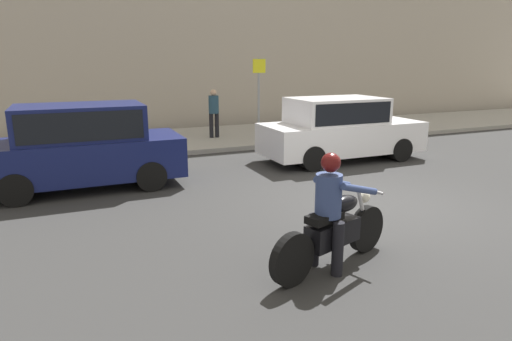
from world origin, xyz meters
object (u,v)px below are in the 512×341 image
parked_hatchback_navy (82,146)px  pedestrian_bystander (214,110)px  street_sign_post (259,91)px  parked_sedan_white (340,129)px  motorcycle_with_rider_denim_blue (333,221)px

parked_hatchback_navy → pedestrian_bystander: bearing=44.8°
street_sign_post → pedestrian_bystander: bearing=149.1°
parked_sedan_white → pedestrian_bystander: size_ratio=2.77×
street_sign_post → pedestrian_bystander: size_ratio=1.62×
parked_hatchback_navy → parked_sedan_white: (6.58, 0.17, -0.06)m
parked_sedan_white → pedestrian_bystander: pedestrian_bystander is taller
pedestrian_bystander → parked_sedan_white: bearing=-61.3°
street_sign_post → pedestrian_bystander: 1.66m
pedestrian_bystander → street_sign_post: bearing=-30.9°
motorcycle_with_rider_denim_blue → street_sign_post: street_sign_post is taller
motorcycle_with_rider_denim_blue → parked_sedan_white: size_ratio=0.48×
parked_sedan_white → parked_hatchback_navy: bearing=-178.5°
parked_hatchback_navy → parked_sedan_white: size_ratio=0.92×
parked_hatchback_navy → street_sign_post: bearing=32.0°
parked_sedan_white → street_sign_post: (-0.95, 3.34, 0.84)m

